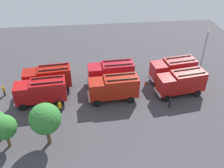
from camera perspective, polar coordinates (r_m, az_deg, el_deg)
ground_plane at (r=38.88m, az=0.00°, el=-1.70°), size 56.71×56.71×0.00m
fire_truck_0 at (r=41.48m, az=13.58°, el=3.32°), size 7.46×3.54×3.88m
fire_truck_1 at (r=39.46m, az=-0.22°, el=2.65°), size 7.32×3.06×3.88m
fire_truck_2 at (r=39.44m, az=-14.22°, el=1.47°), size 7.39×3.27×3.88m
fire_truck_3 at (r=38.51m, az=15.30°, el=0.41°), size 7.48×3.59×3.88m
fire_truck_4 at (r=36.06m, az=0.42°, el=-0.75°), size 7.32×3.05×3.88m
fire_truck_5 at (r=36.73m, az=-15.67°, el=-1.48°), size 7.36×3.19×3.88m
firefighter_0 at (r=35.06m, az=-11.68°, el=-5.05°), size 0.45×0.30×1.84m
firefighter_1 at (r=36.20m, az=12.90°, el=-4.10°), size 0.32×0.46×1.61m
firefighter_2 at (r=40.92m, az=-23.20°, el=-1.28°), size 0.45×0.48×1.64m
firefighter_3 at (r=43.67m, az=9.01°, el=3.78°), size 0.42×0.48×1.74m
tree_0 at (r=29.42m, az=-14.81°, el=-7.61°), size 3.61×3.61×5.59m
tree_1 at (r=31.06m, az=-23.12°, el=-8.97°), size 2.84×2.84×4.41m
traffic_cone_0 at (r=40.81m, az=7.54°, el=0.38°), size 0.39×0.39×0.55m
lamppost at (r=46.50m, az=20.24°, el=8.13°), size 0.36×0.36×6.75m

